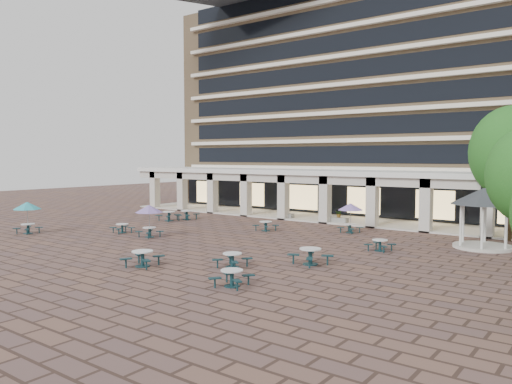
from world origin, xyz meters
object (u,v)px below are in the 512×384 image
at_px(picnic_table_2, 142,257).
at_px(gazebo, 484,203).
at_px(picnic_table_4, 27,207).
at_px(planter_right, 339,218).
at_px(planter_left, 286,213).
at_px(picnic_table_3, 232,276).

bearing_deg(picnic_table_2, gazebo, 33.92).
distance_m(picnic_table_4, planter_right, 24.21).
distance_m(gazebo, planter_left, 18.47).
bearing_deg(picnic_table_2, planter_right, 71.54).
height_order(picnic_table_3, planter_left, planter_left).
bearing_deg(picnic_table_3, gazebo, 56.05).
distance_m(picnic_table_4, planter_left, 21.19).
distance_m(picnic_table_3, picnic_table_4, 21.54).
height_order(planter_left, planter_right, planter_left).
bearing_deg(picnic_table_3, planter_left, 105.82).
bearing_deg(picnic_table_3, picnic_table_4, 161.06).
relative_size(picnic_table_4, gazebo, 0.58).
distance_m(picnic_table_3, gazebo, 17.61).
bearing_deg(planter_left, picnic_table_3, -61.99).
bearing_deg(planter_right, planter_left, 180.00).
height_order(picnic_table_3, gazebo, gazebo).
xyz_separation_m(picnic_table_3, gazebo, (6.47, 16.21, 2.32)).
height_order(picnic_table_2, planter_left, planter_left).
distance_m(picnic_table_2, picnic_table_3, 6.15).
xyz_separation_m(picnic_table_2, planter_right, (0.28, 20.78, -0.05)).
bearing_deg(gazebo, planter_right, 158.45).
relative_size(gazebo, planter_right, 2.62).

